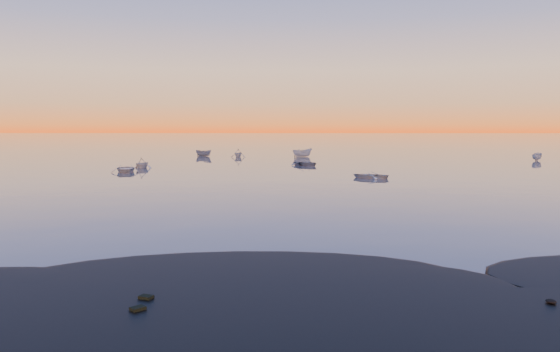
# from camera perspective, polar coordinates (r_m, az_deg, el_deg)

# --- Properties ---
(ground) EXTENTS (600.00, 600.00, 0.00)m
(ground) POSITION_cam_1_polar(r_m,az_deg,el_deg) (121.89, 1.23, 2.62)
(ground) COLOR #6D625B
(ground) RESTS_ON ground
(mud_lobes) EXTENTS (140.00, 6.00, 0.07)m
(mud_lobes) POSITION_cam_1_polar(r_m,az_deg,el_deg) (21.52, 0.33, -9.98)
(mud_lobes) COLOR black
(mud_lobes) RESTS_ON ground
(moored_fleet) EXTENTS (124.00, 58.00, 1.20)m
(moored_fleet) POSITION_cam_1_polar(r_m,az_deg,el_deg) (74.97, 1.11, 0.94)
(moored_fleet) COLOR silver
(moored_fleet) RESTS_ON ground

